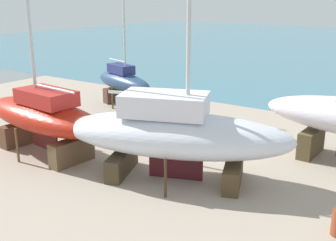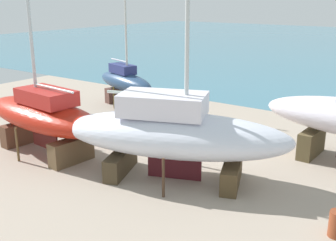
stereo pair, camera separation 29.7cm
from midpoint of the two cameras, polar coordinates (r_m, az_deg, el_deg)
ground_plane at (r=20.55m, az=0.97°, el=-5.88°), size 48.58×48.58×0.00m
sailboat_small_center at (r=18.13m, az=1.23°, el=-1.68°), size 10.79×6.87×17.94m
sailboat_large_starboard at (r=22.15m, az=-16.40°, el=0.72°), size 9.03×3.60×14.75m
sailboat_far_slipway at (r=30.85m, az=-5.66°, el=5.24°), size 6.61×3.67×9.57m
worker at (r=22.89m, az=-12.90°, el=-1.57°), size 0.49×0.47×1.70m
barrel_rust_mid at (r=28.07m, az=-19.38°, el=0.36°), size 0.54×0.54×0.92m
barrel_tar_black at (r=30.97m, az=-18.76°, el=1.78°), size 0.61×0.61×0.81m
barrel_rust_far at (r=26.94m, az=-0.75°, el=0.65°), size 0.95×0.95×0.91m
timber_plank_near at (r=25.82m, az=-1.45°, el=-0.89°), size 2.38×0.65×0.20m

